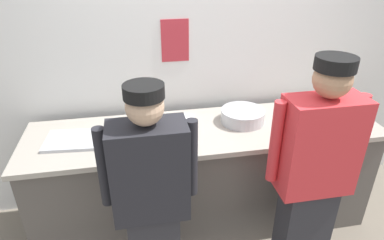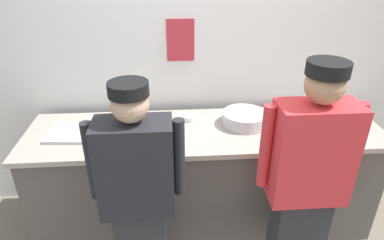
% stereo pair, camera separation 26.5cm
% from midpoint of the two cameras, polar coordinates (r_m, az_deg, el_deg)
% --- Properties ---
extents(wall_back, '(4.38, 0.11, 2.71)m').
position_cam_midpoint_polar(wall_back, '(2.94, 3.95, 10.24)').
color(wall_back, white).
rests_on(wall_back, ground).
extents(prep_counter, '(2.79, 0.74, 0.94)m').
position_cam_midpoint_polar(prep_counter, '(2.91, 4.73, -9.72)').
color(prep_counter, '#56514C').
rests_on(prep_counter, ground).
extents(chef_near_left, '(0.58, 0.24, 1.60)m').
position_cam_midpoint_polar(chef_near_left, '(2.13, -5.49, -12.80)').
color(chef_near_left, '#2D2D33').
rests_on(chef_near_left, ground).
extents(chef_center, '(0.61, 0.24, 1.69)m').
position_cam_midpoint_polar(chef_center, '(2.29, 21.89, -10.01)').
color(chef_center, '#2D2D33').
rests_on(chef_center, ground).
extents(plate_stack_front, '(0.22, 0.22, 0.07)m').
position_cam_midpoint_polar(plate_stack_front, '(2.85, 22.63, -0.86)').
color(plate_stack_front, white).
rests_on(plate_stack_front, prep_counter).
extents(plate_stack_rear, '(0.23, 0.23, 0.10)m').
position_cam_midpoint_polar(plate_stack_rear, '(2.54, -8.81, -2.12)').
color(plate_stack_rear, white).
rests_on(plate_stack_rear, prep_counter).
extents(mixing_bowl_steel, '(0.35, 0.35, 0.11)m').
position_cam_midpoint_polar(mixing_bowl_steel, '(2.75, 11.58, 0.17)').
color(mixing_bowl_steel, '#B7BABF').
rests_on(mixing_bowl_steel, prep_counter).
extents(sheet_tray, '(0.47, 0.34, 0.02)m').
position_cam_midpoint_polar(sheet_tray, '(2.67, -16.07, -2.25)').
color(sheet_tray, '#B7BABF').
rests_on(sheet_tray, prep_counter).
extents(squeeze_bottle_primary, '(0.06, 0.06, 0.19)m').
position_cam_midpoint_polar(squeeze_bottle_primary, '(2.88, 26.04, -0.10)').
color(squeeze_bottle_primary, '#E5E066').
rests_on(squeeze_bottle_primary, prep_counter).
extents(ramekin_red_sauce, '(0.11, 0.11, 0.04)m').
position_cam_midpoint_polar(ramekin_red_sauce, '(2.77, 2.40, 0.30)').
color(ramekin_red_sauce, white).
rests_on(ramekin_red_sauce, prep_counter).
extents(ramekin_green_sauce, '(0.10, 0.10, 0.04)m').
position_cam_midpoint_polar(ramekin_green_sauce, '(2.89, 28.70, -2.14)').
color(ramekin_green_sauce, white).
rests_on(ramekin_green_sauce, prep_counter).
extents(ramekin_yellow_sauce, '(0.08, 0.08, 0.04)m').
position_cam_midpoint_polar(ramekin_yellow_sauce, '(3.03, 28.15, -0.80)').
color(ramekin_yellow_sauce, white).
rests_on(ramekin_yellow_sauce, prep_counter).
extents(deli_cup, '(0.09, 0.09, 0.10)m').
position_cam_midpoint_polar(deli_cup, '(2.45, -2.62, -2.79)').
color(deli_cup, white).
rests_on(deli_cup, prep_counter).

